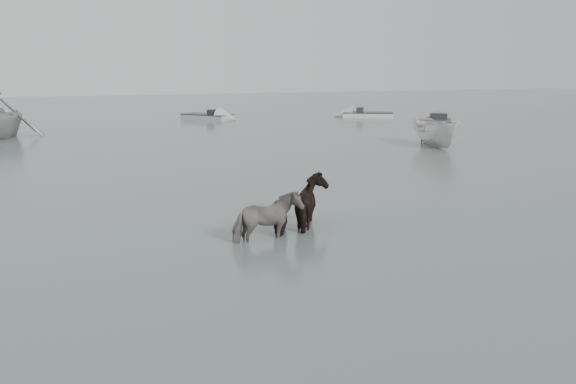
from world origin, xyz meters
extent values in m
plane|color=#4C5A57|center=(0.00, 0.00, 0.00)|extent=(140.00, 140.00, 0.00)
imported|color=black|center=(-0.18, 0.92, 0.70)|extent=(1.76, 1.05, 1.39)
imported|color=black|center=(1.43, 1.91, 0.79)|extent=(1.35, 1.58, 1.58)
imported|color=black|center=(0.42, 1.67, 0.57)|extent=(1.32, 1.27, 1.14)
imported|color=#949795|center=(-7.59, 25.89, 1.32)|extent=(5.26, 5.79, 2.64)
imported|color=silver|center=(12.96, 14.31, 0.78)|extent=(2.03, 4.22, 1.57)
camera|label=1|loc=(-4.64, -13.00, 4.14)|focal=40.00mm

